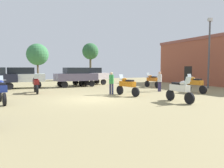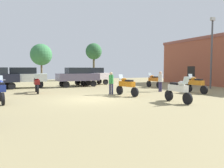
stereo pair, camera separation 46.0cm
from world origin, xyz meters
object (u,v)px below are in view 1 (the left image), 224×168
at_px(motorcycle_8, 127,85).
at_px(lamp_post, 209,49).
at_px(person_3, 111,81).
at_px(motorcycle_1, 36,84).
at_px(motorcycle_4, 180,90).
at_px(person_1, 160,80).
at_px(brick_building, 223,61).
at_px(motorcycle_10, 195,84).
at_px(motorcycle_9, 2,90).
at_px(car_3, 22,76).
at_px(car_1, 90,75).
at_px(tree_3, 90,52).
at_px(tree_1, 37,55).
at_px(motorcycle_7, 152,80).
at_px(car_4, 76,76).

xyz_separation_m(motorcycle_8, lamp_post, (9.83, 1.40, 2.99)).
xyz_separation_m(person_3, lamp_post, (10.50, 0.27, 2.77)).
xyz_separation_m(motorcycle_1, person_3, (4.86, -3.24, 0.21)).
relative_size(motorcycle_4, person_3, 1.29).
relative_size(motorcycle_4, person_1, 1.27).
relative_size(brick_building, motorcycle_10, 7.30).
bearing_deg(brick_building, person_1, -166.92).
relative_size(motorcycle_1, motorcycle_9, 0.99).
height_order(car_3, person_3, car_3).
xyz_separation_m(car_1, tree_3, (3.86, 10.00, 3.53)).
height_order(car_3, tree_1, tree_1).
bearing_deg(motorcycle_7, brick_building, -10.73).
bearing_deg(motorcycle_7, motorcycle_10, -95.82).
bearing_deg(motorcycle_8, person_1, 3.74).
bearing_deg(motorcycle_9, person_3, 0.29).
bearing_deg(motorcycle_10, motorcycle_7, 90.73).
distance_m(motorcycle_1, motorcycle_8, 7.05).
xyz_separation_m(motorcycle_8, car_1, (1.12, 10.55, 0.44)).
relative_size(motorcycle_8, tree_3, 0.36).
relative_size(motorcycle_4, lamp_post, 0.32).
distance_m(motorcycle_8, motorcycle_9, 7.79).
height_order(motorcycle_10, person_1, person_1).
bearing_deg(person_1, tree_3, 82.92).
xyz_separation_m(motorcycle_10, person_3, (-6.24, 2.02, 0.23)).
bearing_deg(tree_3, brick_building, -58.74).
relative_size(motorcycle_7, lamp_post, 0.32).
bearing_deg(car_3, motorcycle_8, -139.91).
xyz_separation_m(motorcycle_7, tree_3, (-0.54, 16.04, 3.97)).
xyz_separation_m(motorcycle_4, person_3, (-1.78, 5.03, 0.23)).
bearing_deg(person_1, car_4, 118.61).
relative_size(brick_building, car_3, 3.47).
bearing_deg(car_3, motorcycle_9, 177.43).
distance_m(motorcycle_8, person_3, 1.33).
bearing_deg(car_1, car_4, 119.50).
bearing_deg(tree_3, motorcycle_8, -103.62).
relative_size(motorcycle_8, person_3, 1.34).
bearing_deg(car_1, motorcycle_10, -169.07).
relative_size(motorcycle_1, motorcycle_4, 1.08).
distance_m(motorcycle_4, motorcycle_10, 5.38).
relative_size(person_1, lamp_post, 0.25).
relative_size(motorcycle_1, tree_3, 0.37).
distance_m(motorcycle_9, car_4, 11.03).
distance_m(car_1, person_3, 9.59).
height_order(brick_building, motorcycle_9, brick_building).
distance_m(motorcycle_4, person_3, 5.34).
relative_size(brick_building, person_1, 9.36).
bearing_deg(car_4, brick_building, -110.85).
distance_m(motorcycle_1, person_3, 5.85).
bearing_deg(person_3, tree_1, -45.78).
xyz_separation_m(motorcycle_4, car_3, (-7.35, 13.38, 0.45)).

